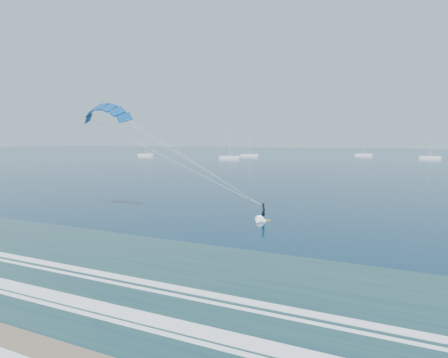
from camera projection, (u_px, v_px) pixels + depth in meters
kitesurfer_rig at (182, 156)px, 42.88m from camera, size 20.50×9.32×13.68m
sailboat_0 at (146, 155)px, 219.51m from camera, size 8.94×2.40×12.13m
sailboat_1 at (249, 155)px, 215.25m from camera, size 9.61×2.40×13.07m
sailboat_2 at (363, 155)px, 221.63m from camera, size 8.77×2.40×11.81m
sailboat_3 at (430, 157)px, 187.94m from camera, size 9.12×2.40×12.60m
sailboat_7 at (229, 157)px, 188.66m from camera, size 9.87×2.40×12.82m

